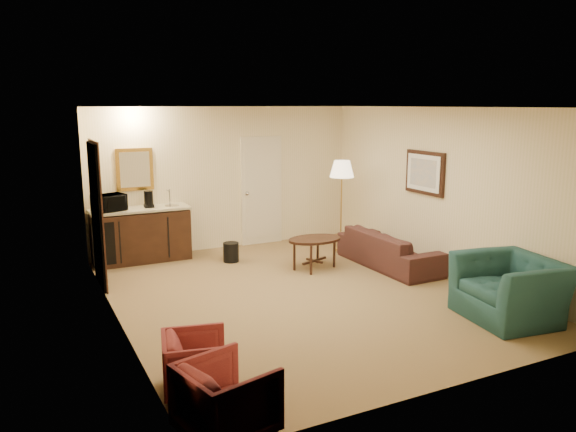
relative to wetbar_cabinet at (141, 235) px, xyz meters
name	(u,v)px	position (x,y,z in m)	size (l,w,h in m)	color
ground	(301,294)	(1.65, -2.72, -0.46)	(6.00, 6.00, 0.00)	olive
room_walls	(272,168)	(1.55, -1.95, 1.26)	(5.02, 6.01, 2.61)	beige
wetbar_cabinet	(141,235)	(0.00, 0.00, 0.00)	(1.64, 0.58, 0.92)	#341C10
sofa	(390,243)	(3.60, -2.14, -0.07)	(2.00, 0.58, 0.78)	black
teal_armchair	(511,279)	(3.55, -4.70, 0.06)	(1.19, 0.77, 1.04)	#1C4846
rose_chair_near	(197,360)	(-0.50, -4.72, -0.15)	(0.60, 0.56, 0.62)	maroon
rose_chair_far	(226,396)	(-0.50, -5.52, -0.11)	(0.67, 0.63, 0.69)	maroon
coffee_table	(314,253)	(2.42, -1.72, -0.20)	(0.89, 0.60, 0.51)	#321710
floor_lamp	(341,205)	(3.45, -0.86, 0.37)	(0.44, 0.44, 1.66)	gold
waste_bin	(231,252)	(1.35, -0.72, -0.29)	(0.26, 0.26, 0.33)	black
microwave	(109,201)	(-0.50, -0.04, 0.63)	(0.50, 0.28, 0.34)	black
coffee_maker	(149,199)	(0.16, 0.00, 0.60)	(0.15, 0.15, 0.28)	black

